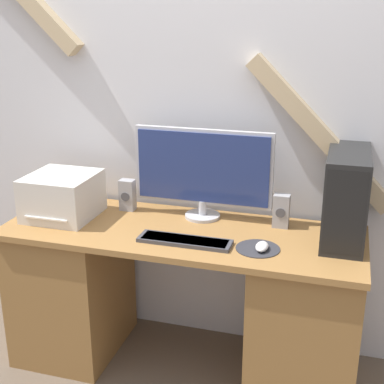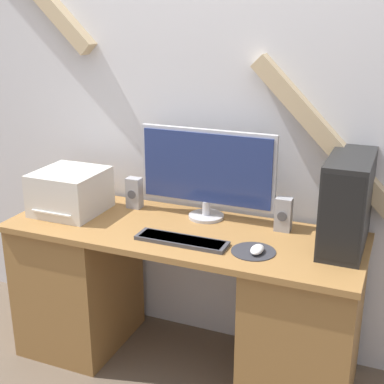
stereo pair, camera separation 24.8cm
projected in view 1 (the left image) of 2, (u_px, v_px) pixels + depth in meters
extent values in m
cube|color=silver|center=(202.00, 96.00, 2.70)|extent=(6.40, 0.05, 2.70)
cube|color=tan|center=(321.00, 134.00, 2.53)|extent=(0.73, 0.08, 0.73)
cube|color=olive|center=(181.00, 233.00, 2.57)|extent=(1.73, 0.62, 0.03)
cube|color=olive|center=(73.00, 285.00, 2.85)|extent=(0.48, 0.57, 0.73)
cube|color=olive|center=(305.00, 321.00, 2.53)|extent=(0.48, 0.57, 0.73)
cylinder|color=#B7B7BC|center=(202.00, 216.00, 2.72)|extent=(0.18, 0.18, 0.02)
cylinder|color=#B7B7BC|center=(203.00, 208.00, 2.70)|extent=(0.04, 0.04, 0.07)
cube|color=#B7B7BC|center=(203.00, 167.00, 2.64)|extent=(0.70, 0.03, 0.38)
cube|color=navy|center=(202.00, 168.00, 2.63)|extent=(0.67, 0.01, 0.35)
cube|color=#3D3D42|center=(185.00, 241.00, 2.42)|extent=(0.43, 0.12, 0.02)
cube|color=#5B5B60|center=(185.00, 240.00, 2.42)|extent=(0.39, 0.10, 0.01)
cylinder|color=#2D2D33|center=(258.00, 249.00, 2.36)|extent=(0.20, 0.20, 0.00)
ellipsoid|color=silver|center=(262.00, 246.00, 2.34)|extent=(0.05, 0.10, 0.03)
cube|color=black|center=(346.00, 196.00, 2.41)|extent=(0.18, 0.47, 0.41)
cube|color=black|center=(345.00, 213.00, 2.20)|extent=(0.17, 0.01, 0.37)
cube|color=beige|center=(63.00, 196.00, 2.70)|extent=(0.33, 0.34, 0.22)
cube|color=white|center=(53.00, 214.00, 2.63)|extent=(0.23, 0.15, 0.01)
cube|color=#99999E|center=(127.00, 195.00, 2.80)|extent=(0.08, 0.06, 0.16)
cylinder|color=#47474C|center=(125.00, 197.00, 2.77)|extent=(0.05, 0.00, 0.05)
cube|color=#99999E|center=(281.00, 211.00, 2.57)|extent=(0.08, 0.06, 0.16)
cylinder|color=#47474C|center=(280.00, 213.00, 2.55)|extent=(0.05, 0.00, 0.05)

